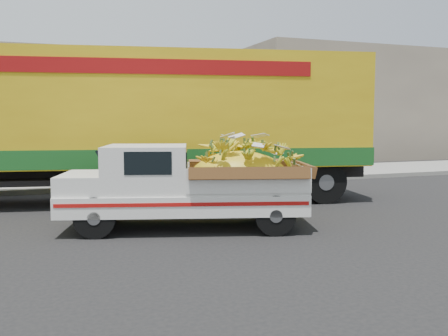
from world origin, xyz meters
name	(u,v)px	position (x,y,z in m)	size (l,w,h in m)	color
ground	(231,227)	(0.00, 0.00, 0.00)	(100.00, 100.00, 0.00)	black
curb	(160,186)	(0.00, 6.16, 0.07)	(60.00, 0.25, 0.15)	gray
sidewalk	(146,179)	(0.00, 8.26, 0.07)	(60.00, 4.00, 0.14)	gray
building_right	(362,105)	(14.00, 15.16, 3.00)	(14.00, 6.00, 6.00)	gray
pickup_truck	(203,184)	(-0.56, 0.08, 0.87)	(4.92, 2.94, 1.63)	black
semi_trailer	(138,120)	(-1.13, 3.71, 2.12)	(12.08, 4.74, 3.80)	black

